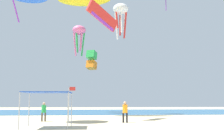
{
  "coord_description": "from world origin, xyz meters",
  "views": [
    {
      "loc": [
        -2.78,
        -19.67,
        1.98
      ],
      "look_at": [
        -0.59,
        10.73,
        5.75
      ],
      "focal_mm": 39.75,
      "sensor_mm": 36.0,
      "label": 1
    }
  ],
  "objects_px": {
    "person_near_tent": "(44,110)",
    "banner_flag": "(70,100)",
    "kite_octopus_pink": "(79,32)",
    "kite_octopus_white": "(121,11)",
    "canopy_tent": "(48,94)",
    "person_leftmost": "(125,110)",
    "kite_box_green": "(92,60)",
    "kite_parafoil_red": "(103,17)"
  },
  "relations": [
    {
      "from": "banner_flag",
      "to": "kite_parafoil_red",
      "type": "distance_m",
      "value": 10.61
    },
    {
      "from": "kite_octopus_pink",
      "to": "kite_octopus_white",
      "type": "distance_m",
      "value": 7.68
    },
    {
      "from": "kite_octopus_white",
      "to": "banner_flag",
      "type": "bearing_deg",
      "value": -146.84
    },
    {
      "from": "person_leftmost",
      "to": "kite_octopus_pink",
      "type": "bearing_deg",
      "value": -47.49
    },
    {
      "from": "person_near_tent",
      "to": "kite_octopus_white",
      "type": "distance_m",
      "value": 21.47
    },
    {
      "from": "banner_flag",
      "to": "kite_octopus_white",
      "type": "bearing_deg",
      "value": 65.0
    },
    {
      "from": "canopy_tent",
      "to": "person_leftmost",
      "type": "xyz_separation_m",
      "value": [
        6.28,
        3.66,
        -1.37
      ]
    },
    {
      "from": "kite_octopus_pink",
      "to": "kite_box_green",
      "type": "bearing_deg",
      "value": 4.9
    },
    {
      "from": "canopy_tent",
      "to": "banner_flag",
      "type": "bearing_deg",
      "value": 75.75
    },
    {
      "from": "kite_octopus_pink",
      "to": "kite_octopus_white",
      "type": "height_order",
      "value": "kite_octopus_white"
    },
    {
      "from": "canopy_tent",
      "to": "person_near_tent",
      "type": "relative_size",
      "value": 1.87
    },
    {
      "from": "kite_box_green",
      "to": "kite_parafoil_red",
      "type": "height_order",
      "value": "kite_parafoil_red"
    },
    {
      "from": "kite_octopus_pink",
      "to": "kite_box_green",
      "type": "relative_size",
      "value": 1.48
    },
    {
      "from": "kite_octopus_white",
      "to": "person_near_tent",
      "type": "bearing_deg",
      "value": -156.78
    },
    {
      "from": "canopy_tent",
      "to": "person_leftmost",
      "type": "height_order",
      "value": "canopy_tent"
    },
    {
      "from": "canopy_tent",
      "to": "kite_octopus_white",
      "type": "distance_m",
      "value": 23.9
    },
    {
      "from": "kite_parafoil_red",
      "to": "kite_octopus_white",
      "type": "relative_size",
      "value": 0.67
    },
    {
      "from": "person_leftmost",
      "to": "kite_box_green",
      "type": "height_order",
      "value": "kite_box_green"
    },
    {
      "from": "canopy_tent",
      "to": "kite_parafoil_red",
      "type": "bearing_deg",
      "value": 62.12
    },
    {
      "from": "banner_flag",
      "to": "kite_octopus_pink",
      "type": "bearing_deg",
      "value": 90.98
    },
    {
      "from": "person_leftmost",
      "to": "banner_flag",
      "type": "distance_m",
      "value": 5.27
    },
    {
      "from": "kite_box_green",
      "to": "kite_parafoil_red",
      "type": "bearing_deg",
      "value": -61.79
    },
    {
      "from": "kite_parafoil_red",
      "to": "canopy_tent",
      "type": "bearing_deg",
      "value": -161.53
    },
    {
      "from": "banner_flag",
      "to": "kite_parafoil_red",
      "type": "xyz_separation_m",
      "value": [
        3.18,
        3.56,
        9.48
      ]
    },
    {
      "from": "person_near_tent",
      "to": "banner_flag",
      "type": "bearing_deg",
      "value": 170.68
    },
    {
      "from": "person_leftmost",
      "to": "kite_octopus_white",
      "type": "bearing_deg",
      "value": -69.46
    },
    {
      "from": "person_near_tent",
      "to": "banner_flag",
      "type": "relative_size",
      "value": 0.56
    },
    {
      "from": "banner_flag",
      "to": "kite_box_green",
      "type": "height_order",
      "value": "kite_box_green"
    },
    {
      "from": "kite_octopus_pink",
      "to": "kite_octopus_white",
      "type": "xyz_separation_m",
      "value": [
        6.61,
        -2.83,
        2.69
      ]
    },
    {
      "from": "person_leftmost",
      "to": "kite_octopus_white",
      "type": "relative_size",
      "value": 0.34
    },
    {
      "from": "person_near_tent",
      "to": "banner_flag",
      "type": "xyz_separation_m",
      "value": [
        2.54,
        -0.88,
        0.93
      ]
    },
    {
      "from": "kite_box_green",
      "to": "kite_octopus_white",
      "type": "relative_size",
      "value": 0.61
    },
    {
      "from": "person_leftmost",
      "to": "kite_octopus_white",
      "type": "height_order",
      "value": "kite_octopus_white"
    },
    {
      "from": "canopy_tent",
      "to": "person_near_tent",
      "type": "distance_m",
      "value": 5.91
    },
    {
      "from": "banner_flag",
      "to": "kite_box_green",
      "type": "xyz_separation_m",
      "value": [
        1.77,
        20.56,
        7.24
      ]
    },
    {
      "from": "canopy_tent",
      "to": "kite_octopus_pink",
      "type": "distance_m",
      "value": 23.7
    },
    {
      "from": "person_leftmost",
      "to": "kite_box_green",
      "type": "relative_size",
      "value": 0.55
    },
    {
      "from": "kite_octopus_pink",
      "to": "person_leftmost",
      "type": "bearing_deg",
      "value": -131.73
    },
    {
      "from": "person_leftmost",
      "to": "kite_octopus_white",
      "type": "xyz_separation_m",
      "value": [
        1.24,
        14.61,
        14.81
      ]
    },
    {
      "from": "person_leftmost",
      "to": "kite_octopus_pink",
      "type": "distance_m",
      "value": 21.91
    },
    {
      "from": "kite_octopus_pink",
      "to": "canopy_tent",
      "type": "bearing_deg",
      "value": -151.33
    },
    {
      "from": "canopy_tent",
      "to": "kite_octopus_white",
      "type": "height_order",
      "value": "kite_octopus_white"
    }
  ]
}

